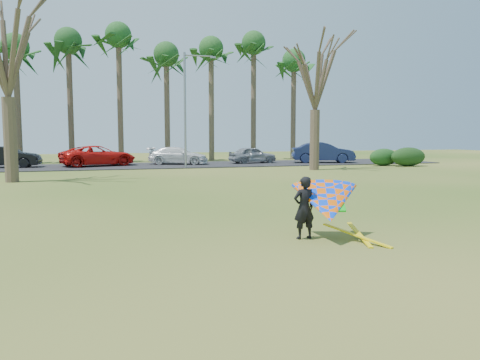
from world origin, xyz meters
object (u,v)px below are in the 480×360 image
object	(u,v)px
car_5	(323,152)
kite_flyer	(326,203)
bare_tree_right	(316,70)
car_1	(7,157)
car_2	(98,156)
car_4	(253,155)
car_3	(178,156)
bare_tree_left	(6,41)
streetlight	(187,104)

from	to	relation	value
car_5	kite_flyer	world-z (taller)	kite_flyer
bare_tree_right	car_1	world-z (taller)	bare_tree_right
car_2	car_4	world-z (taller)	car_2
bare_tree_right	car_2	xyz separation A→B (m)	(-13.89, 7.33, -5.76)
car_3	car_5	distance (m)	11.79
kite_flyer	car_2	bearing A→B (deg)	100.65
car_4	kite_flyer	bearing A→B (deg)	157.08
kite_flyer	car_5	bearing A→B (deg)	63.39
bare_tree_left	car_5	bearing A→B (deg)	22.94
car_3	kite_flyer	bearing A→B (deg)	-160.47
kite_flyer	bare_tree_left	bearing A→B (deg)	119.42
kite_flyer	car_3	bearing A→B (deg)	87.90
car_3	bare_tree_right	bearing A→B (deg)	-112.07
car_3	kite_flyer	xyz separation A→B (m)	(-0.98, -26.69, 0.11)
kite_flyer	streetlight	bearing A→B (deg)	87.34
car_2	car_4	size ratio (longest dim) A/B	1.39
car_1	car_3	distance (m)	12.09
car_1	car_3	xyz separation A→B (m)	(12.09, 0.10, -0.06)
car_4	kite_flyer	size ratio (longest dim) A/B	1.61
car_3	car_5	bearing A→B (deg)	-75.06
streetlight	kite_flyer	world-z (taller)	streetlight
bare_tree_right	car_3	size ratio (longest dim) A/B	2.01
car_3	car_4	size ratio (longest dim) A/B	1.19
bare_tree_right	streetlight	bearing A→B (deg)	152.97
bare_tree_right	car_3	distance (m)	12.43
car_5	streetlight	bearing A→B (deg)	118.68
car_4	bare_tree_left	bearing A→B (deg)	114.65
car_2	car_5	distance (m)	17.69
car_1	bare_tree_right	bearing A→B (deg)	-105.41
car_2	car_3	size ratio (longest dim) A/B	1.17
bare_tree_left	car_1	bearing A→B (deg)	100.95
car_2	kite_flyer	bearing A→B (deg)	171.40
car_2	kite_flyer	world-z (taller)	kite_flyer
bare_tree_left	car_1	distance (m)	12.31
car_3	kite_flyer	world-z (taller)	kite_flyer
car_2	car_5	bearing A→B (deg)	-112.87
car_3	car_2	bearing A→B (deg)	114.08
bare_tree_left	car_2	bearing A→B (deg)	68.29
bare_tree_left	bare_tree_right	world-z (taller)	bare_tree_left
car_1	kite_flyer	world-z (taller)	kite_flyer
car_1	car_2	distance (m)	6.14
bare_tree_right	car_5	xyz separation A→B (m)	(3.77, 6.21, -5.68)
car_1	car_5	world-z (taller)	car_5
car_1	car_4	distance (m)	18.09
bare_tree_left	kite_flyer	xyz separation A→B (m)	(9.08, -16.11, -6.08)
streetlight	bare_tree_left	bearing A→B (deg)	-145.43
bare_tree_left	car_2	size ratio (longest dim) A/B	1.81
car_1	car_4	size ratio (longest dim) A/B	1.15
streetlight	car_5	size ratio (longest dim) A/B	1.59
car_5	car_4	bearing A→B (deg)	96.65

